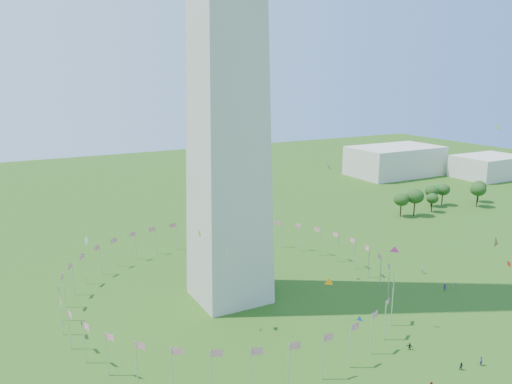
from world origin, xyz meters
The scene contains 6 objects.
flag_ring centered at (0.00, 50.00, 4.50)m, with size 80.24×80.24×9.00m.
gov_building_east_a centered at (150.00, 150.00, 8.00)m, with size 50.00×30.00×16.00m, color beige.
gov_building_east_b centered at (190.00, 120.00, 6.00)m, with size 35.00×25.00×12.00m, color beige.
crowd centered at (17.85, -2.25, 0.86)m, with size 99.90×69.85×1.92m.
kites_aloft centered at (14.68, 23.06, 21.27)m, with size 115.28×79.32×40.88m.
tree_line_east centered at (114.10, 84.85, 4.84)m, with size 53.18×15.65×10.90m.
Camera 1 is at (-49.69, -56.54, 55.19)m, focal length 35.00 mm.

